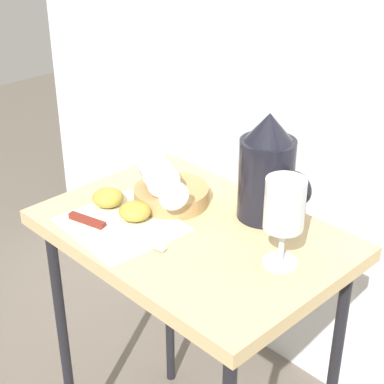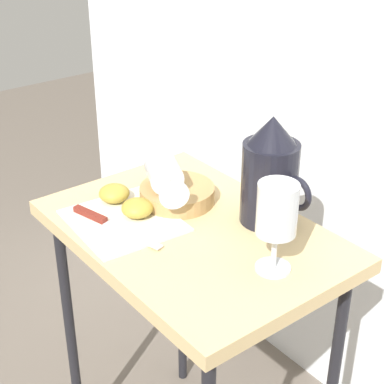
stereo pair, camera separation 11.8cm
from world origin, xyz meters
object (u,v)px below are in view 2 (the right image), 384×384
table (192,259)px  knife (103,221)px  pitcher (270,180)px  wine_glass_upright (277,214)px  wine_glass_tipped_near (164,174)px  apple_half_right (137,208)px  apple_half_left (114,193)px  basket_tray (177,194)px

table → knife: size_ratio=3.06×
pitcher → wine_glass_upright: bearing=-40.7°
wine_glass_upright → knife: size_ratio=0.75×
wine_glass_tipped_near → pitcher: bearing=34.0°
knife → apple_half_right: bearing=75.8°
apple_half_left → apple_half_right: 0.08m
wine_glass_upright → wine_glass_tipped_near: wine_glass_upright is taller
apple_half_right → knife: 0.07m
wine_glass_upright → table: bearing=-172.0°
table → apple_half_right: size_ratio=10.71×
basket_tray → knife: basket_tray is taller
table → apple_half_left: size_ratio=10.71×
apple_half_left → wine_glass_tipped_near: bearing=49.3°
basket_tray → pitcher: bearing=29.4°
apple_half_left → apple_half_right: bearing=2.6°
wine_glass_upright → apple_half_left: size_ratio=2.61×
table → wine_glass_upright: 0.27m
pitcher → apple_half_left: bearing=-141.0°
table → apple_half_left: (-0.18, -0.06, 0.10)m
knife → wine_glass_upright: bearing=26.7°
basket_tray → knife: size_ratio=0.70×
wine_glass_upright → wine_glass_tipped_near: size_ratio=1.08×
table → basket_tray: bearing=158.4°
table → basket_tray: basket_tray is taller
apple_half_left → basket_tray: bearing=53.7°
basket_tray → apple_half_left: (-0.08, -0.11, 0.00)m
wine_glass_tipped_near → apple_half_left: (-0.07, -0.08, -0.05)m
pitcher → apple_half_left: pitcher is taller
pitcher → apple_half_left: (-0.25, -0.20, -0.07)m
pitcher → table: bearing=-116.3°
wine_glass_upright → wine_glass_tipped_near: 0.31m
knife → pitcher: bearing=55.3°
basket_tray → wine_glass_tipped_near: (-0.01, -0.03, 0.05)m
wine_glass_upright → apple_half_right: bearing=-163.4°
wine_glass_tipped_near → apple_half_right: 0.09m
wine_glass_tipped_near → knife: wine_glass_tipped_near is taller
basket_tray → apple_half_right: size_ratio=2.44×
apple_half_left → wine_glass_upright: bearing=13.7°
basket_tray → knife: 0.17m
pitcher → wine_glass_upright: size_ratio=1.32×
apple_half_left → apple_half_right: (0.08, 0.00, 0.00)m
apple_half_left → knife: size_ratio=0.29×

